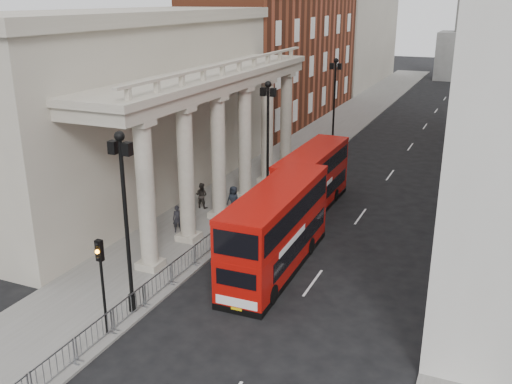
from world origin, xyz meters
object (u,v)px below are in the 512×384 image
traffic_light (101,270)px  pedestrian_b (202,195)px  lamp_post_mid (268,134)px  bus_near (276,228)px  lamp_post_south (125,212)px  pedestrian_a (178,219)px  pedestrian_c (233,200)px  lamp_post_north (334,97)px  bus_far (312,179)px

traffic_light → pedestrian_b: (-3.67, 15.05, -2.11)m
lamp_post_mid → bus_near: bearing=-65.0°
lamp_post_south → bus_near: lamp_post_south is taller
lamp_post_south → bus_near: bearing=57.7°
pedestrian_a → pedestrian_c: pedestrian_c is taller
lamp_post_north → pedestrian_a: 23.75m
pedestrian_a → pedestrian_b: (-0.71, 4.28, 0.04)m
lamp_post_north → pedestrian_b: (-3.57, -18.97, -3.92)m
lamp_post_mid → bus_near: 10.49m
bus_far → pedestrian_c: (-4.28, -3.18, -1.07)m
bus_near → pedestrian_c: size_ratio=5.41×
bus_far → pedestrian_a: (-6.05, -7.25, -1.18)m
lamp_post_mid → bus_far: bearing=0.0°
pedestrian_a → lamp_post_south: bearing=-105.8°
lamp_post_mid → bus_far: 4.23m
bus_near → bus_far: 9.28m
pedestrian_a → pedestrian_b: 4.34m
pedestrian_c → lamp_post_south: bearing=-77.6°
lamp_post_south → pedestrian_a: bearing=108.1°
lamp_post_north → bus_near: size_ratio=0.81×
lamp_post_mid → bus_near: size_ratio=0.81×
lamp_post_mid → pedestrian_c: size_ratio=4.38×
lamp_post_south → pedestrian_c: lamp_post_south is taller
traffic_light → pedestrian_a: traffic_light is taller
pedestrian_b → traffic_light: bearing=103.5°
bus_near → pedestrian_a: 7.54m
lamp_post_mid → bus_far: (3.19, 0.00, -2.77)m
bus_near → bus_far: bearing=95.7°
lamp_post_mid → lamp_post_north: 16.00m
lamp_post_south → pedestrian_c: size_ratio=4.38×
lamp_post_mid → bus_far: size_ratio=0.88×
pedestrian_c → bus_near: bearing=-40.7°
bus_far → pedestrian_a: 9.52m
traffic_light → lamp_post_mid: bearing=90.3°
bus_far → lamp_post_south: bearing=-100.9°
lamp_post_south → lamp_post_mid: (0.00, 16.00, 0.00)m
bus_far → bus_near: bearing=-82.8°
lamp_post_south → pedestrian_a: size_ratio=4.98×
lamp_post_south → traffic_light: (0.10, -2.02, -1.80)m
bus_far → pedestrian_a: size_ratio=5.68×
lamp_post_south → lamp_post_north: size_ratio=1.00×
lamp_post_south → traffic_light: lamp_post_south is taller
lamp_post_south → bus_near: 8.44m
pedestrian_a → traffic_light: bearing=-108.5°
lamp_post_north → pedestrian_b: bearing=-100.7°
lamp_post_south → pedestrian_b: bearing=105.3°
bus_near → traffic_light: bearing=-116.5°
bus_near → pedestrian_b: bearing=140.5°
lamp_post_mid → traffic_light: (0.10, -18.02, -1.80)m
lamp_post_north → bus_near: (4.29, -25.21, -2.60)m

